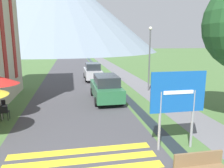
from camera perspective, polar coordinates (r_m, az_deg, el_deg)
ground_plane at (r=23.75m, az=-3.83°, el=1.21°), size 160.00×160.00×0.00m
road at (r=33.47m, az=-10.17°, el=4.06°), size 6.40×60.00×0.01m
footpath at (r=34.07m, az=0.16°, el=4.37°), size 2.20×60.00×0.01m
drainage_channel at (r=33.71m, az=-3.86°, el=4.26°), size 0.60×60.00×0.00m
crosswalk_marking at (r=8.00m, az=-7.63°, el=-20.48°), size 5.44×2.54×0.01m
mountain_distant at (r=86.87m, az=-13.79°, el=18.16°), size 72.01×72.01×29.60m
road_sign at (r=8.62m, az=16.82°, el=-3.56°), size 2.19×0.11×3.08m
parked_car_near at (r=15.40m, az=-1.59°, el=-0.95°), size 1.89×4.57×1.82m
parked_car_far at (r=23.41m, az=-5.08°, el=3.29°), size 1.77×4.21×1.82m
cafe_chair_far_left at (r=14.18m, az=-26.69°, el=-4.96°), size 0.40×0.40×0.85m
cafe_chair_middle at (r=12.96m, az=-26.31°, el=-6.39°), size 0.40×0.40×0.85m
streetlamp at (r=18.35m, az=9.80°, el=7.84°), size 0.28×0.28×5.26m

